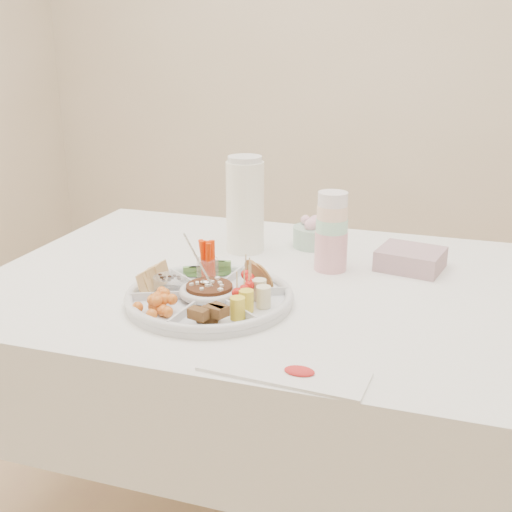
% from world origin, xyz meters
% --- Properties ---
extents(wall_back, '(4.00, 0.02, 2.70)m').
position_xyz_m(wall_back, '(0.00, 2.00, 1.35)').
color(wall_back, beige).
rests_on(wall_back, ground).
extents(dining_table, '(1.52, 1.02, 0.76)m').
position_xyz_m(dining_table, '(0.00, 0.00, 0.38)').
color(dining_table, white).
rests_on(dining_table, floor).
extents(party_tray, '(0.50, 0.50, 0.04)m').
position_xyz_m(party_tray, '(-0.13, -0.19, 0.78)').
color(party_tray, white).
rests_on(party_tray, dining_table).
extents(bean_dip, '(0.14, 0.14, 0.04)m').
position_xyz_m(bean_dip, '(-0.13, -0.19, 0.79)').
color(bean_dip, black).
rests_on(bean_dip, party_tray).
extents(tortillas, '(0.12, 0.12, 0.05)m').
position_xyz_m(tortillas, '(-0.06, -0.09, 0.80)').
color(tortillas, '#A87A28').
rests_on(tortillas, party_tray).
extents(carrot_cucumber, '(0.14, 0.14, 0.10)m').
position_xyz_m(carrot_cucumber, '(-0.19, -0.07, 0.82)').
color(carrot_cucumber, '#EE3300').
rests_on(carrot_cucumber, party_tray).
extents(pita_raisins, '(0.14, 0.14, 0.06)m').
position_xyz_m(pita_raisins, '(-0.26, -0.18, 0.80)').
color(pita_raisins, tan).
rests_on(pita_raisins, party_tray).
extents(cherries, '(0.15, 0.15, 0.04)m').
position_xyz_m(cherries, '(-0.21, -0.30, 0.79)').
color(cherries, orange).
rests_on(cherries, party_tray).
extents(granola_chunks, '(0.14, 0.14, 0.05)m').
position_xyz_m(granola_chunks, '(-0.08, -0.31, 0.79)').
color(granola_chunks, '#3E2919').
rests_on(granola_chunks, party_tray).
extents(banana_tomato, '(0.14, 0.14, 0.09)m').
position_xyz_m(banana_tomato, '(-0.00, -0.20, 0.82)').
color(banana_tomato, '#D1B95D').
rests_on(banana_tomato, party_tray).
extents(cup_stack, '(0.11, 0.11, 0.24)m').
position_xyz_m(cup_stack, '(0.08, 0.12, 0.88)').
color(cup_stack, white).
rests_on(cup_stack, dining_table).
extents(thermos, '(0.12, 0.12, 0.28)m').
position_xyz_m(thermos, '(-0.18, 0.20, 0.90)').
color(thermos, white).
rests_on(thermos, dining_table).
extents(flower_bowl, '(0.13, 0.13, 0.09)m').
position_xyz_m(flower_bowl, '(-0.00, 0.30, 0.80)').
color(flower_bowl, silver).
rests_on(flower_bowl, dining_table).
extents(napkin_stack, '(0.19, 0.17, 0.05)m').
position_xyz_m(napkin_stack, '(0.28, 0.19, 0.78)').
color(napkin_stack, '#B18C95').
rests_on(napkin_stack, dining_table).
extents(placemat, '(0.32, 0.12, 0.01)m').
position_xyz_m(placemat, '(0.12, -0.45, 0.76)').
color(placemat, white).
rests_on(placemat, dining_table).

